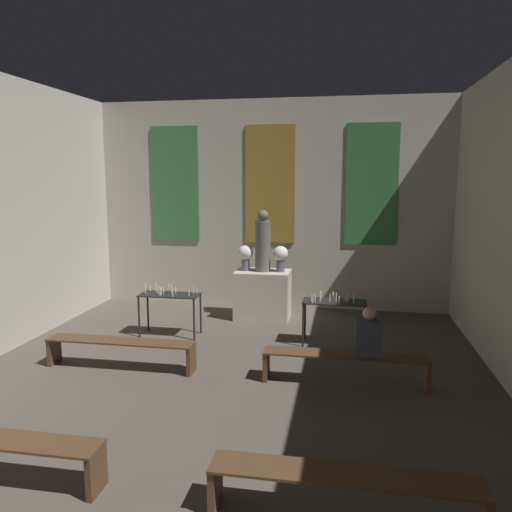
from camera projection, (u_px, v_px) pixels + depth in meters
The scene contains 11 objects.
wall_back at pixel (271, 204), 11.06m from camera, with size 8.01×0.16×4.58m.
altar at pixel (263, 295), 10.35m from camera, with size 1.12×0.75×0.99m.
statue at pixel (263, 243), 10.18m from camera, with size 0.31×0.31×1.25m.
flower_vase_left at pixel (245, 255), 10.28m from camera, with size 0.31×0.31×0.53m.
flower_vase_right at pixel (280, 256), 10.15m from camera, with size 0.31×0.31×0.53m.
candle_rack_left at pixel (170, 300), 9.18m from camera, with size 1.10×0.48×0.98m.
candle_rack_right at pixel (334, 307), 8.65m from camera, with size 1.10×0.48×0.97m.
pew_second_right at pixel (344, 485), 4.21m from camera, with size 2.31×0.36×0.45m.
pew_back_left at pixel (121, 347), 7.62m from camera, with size 2.31×0.36×0.45m.
pew_back_right at pixel (345, 361), 7.04m from camera, with size 2.31×0.36×0.45m.
person_seated at pixel (369, 334), 6.92m from camera, with size 0.36×0.24×0.70m.
Camera 1 is at (1.64, 0.77, 2.91)m, focal length 35.00 mm.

